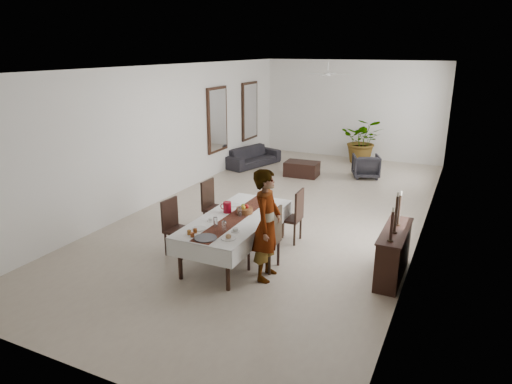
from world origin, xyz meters
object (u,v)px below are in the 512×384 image
object	(u,v)px
sofa	(252,157)
woman	(267,225)
red_pitcher	(227,207)
dining_table_top	(236,219)
sideboard_body	(393,254)

from	to	relation	value
sofa	woman	bearing A→B (deg)	-135.29
red_pitcher	sofa	xyz separation A→B (m)	(-2.39, 5.95, -0.56)
sofa	red_pitcher	bearing A→B (deg)	-141.09
dining_table_top	sideboard_body	size ratio (longest dim) A/B	1.79
woman	dining_table_top	bearing A→B (deg)	52.75
sideboard_body	red_pitcher	bearing A→B (deg)	-174.74
sideboard_body	sofa	distance (m)	7.75
red_pitcher	sideboard_body	bearing A→B (deg)	5.26
woman	sofa	world-z (taller)	woman
sideboard_body	sofa	size ratio (longest dim) A/B	0.68
dining_table_top	sofa	distance (m)	6.65
sofa	sideboard_body	bearing A→B (deg)	-120.06
red_pitcher	sofa	distance (m)	6.43
dining_table_top	red_pitcher	size ratio (longest dim) A/B	12.00
woman	sideboard_body	xyz separation A→B (m)	(1.84, 0.89, -0.51)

